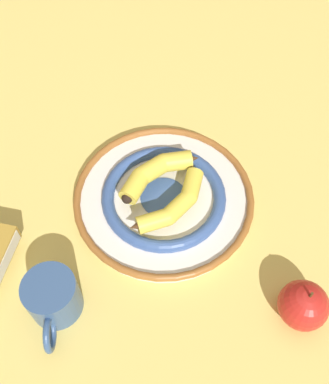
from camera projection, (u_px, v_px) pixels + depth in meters
name	position (u px, v px, depth m)	size (l,w,h in m)	color
ground_plane	(157.00, 211.00, 0.84)	(2.80, 2.80, 0.00)	#E5CC6B
decorative_bowl	(164.00, 199.00, 0.83)	(0.33, 0.33, 0.04)	white
banana_a	(174.00, 205.00, 0.78)	(0.07, 0.18, 0.03)	yellow
banana_b	(156.00, 171.00, 0.82)	(0.09, 0.17, 0.04)	yellow
coffee_mug	(53.00, 298.00, 0.70)	(0.10, 0.11, 0.08)	#335184
apple	(303.00, 305.00, 0.70)	(0.08, 0.08, 0.09)	red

